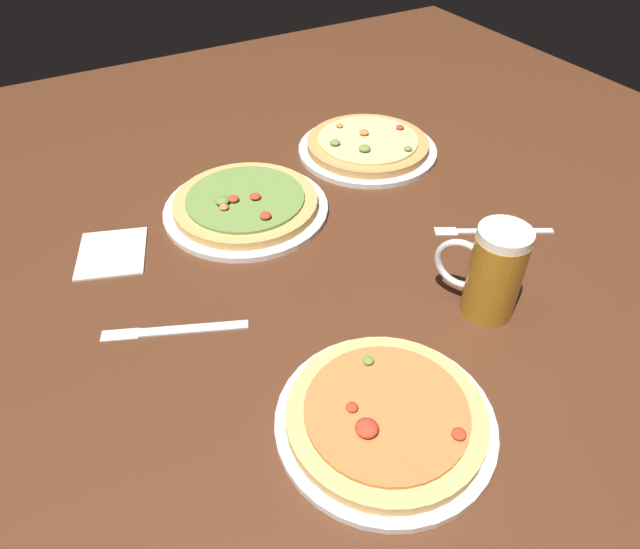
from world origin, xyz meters
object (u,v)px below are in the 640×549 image
Objects in this scene: pizza_plate_far at (368,146)px; napkin_folded at (112,252)px; pizza_plate_near at (386,418)px; knife_right at (174,330)px; pizza_plate_side at (246,205)px; fork_left at (491,230)px; beer_mug_dark at (492,272)px.

napkin_folded is (-0.63, -0.09, -0.01)m from pizza_plate_far.
napkin_folded is at bearing 112.46° from pizza_plate_near.
napkin_folded is 0.25m from knife_right.
pizza_plate_near is at bearing -67.54° from napkin_folded.
napkin_folded is (-0.28, -0.00, -0.01)m from pizza_plate_side.
pizza_plate_near is 1.36× the size of knife_right.
knife_right is at bearing 121.86° from pizza_plate_near.
pizza_plate_far is 0.39m from fork_left.
knife_right is (-0.60, -0.34, -0.01)m from pizza_plate_far.
pizza_plate_side is 2.39× the size of napkin_folded.
knife_right is (-0.20, 0.32, -0.01)m from pizza_plate_near.
napkin_folded is at bearing 98.51° from knife_right.
pizza_plate_near is 0.77m from pizza_plate_far.
knife_right is (-0.47, 0.21, -0.08)m from beer_mug_dark.
beer_mug_dark is at bearing -102.66° from pizza_plate_far.
pizza_plate_near is at bearing -148.74° from fork_left.
pizza_plate_side is at bearing 116.63° from beer_mug_dark.
napkin_folded is 0.74m from fork_left.
napkin_folded is 0.66× the size of fork_left.
pizza_plate_side reaches higher than fork_left.
pizza_plate_near reaches higher than napkin_folded.
pizza_plate_near reaches higher than knife_right.
pizza_plate_far is at bearing 58.62° from pizza_plate_near.
fork_left is (0.67, -0.30, -0.00)m from napkin_folded.
beer_mug_dark is at bearing -63.37° from pizza_plate_side.
napkin_folded is at bearing 138.01° from beer_mug_dark.
knife_right is at bearing 175.36° from fork_left.
napkin_folded is 0.63× the size of knife_right.
beer_mug_dark is (0.28, 0.11, 0.07)m from pizza_plate_near.
pizza_plate_side reaches higher than napkin_folded.
fork_left is at bearing 44.32° from beer_mug_dark.
beer_mug_dark is 0.52m from knife_right.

